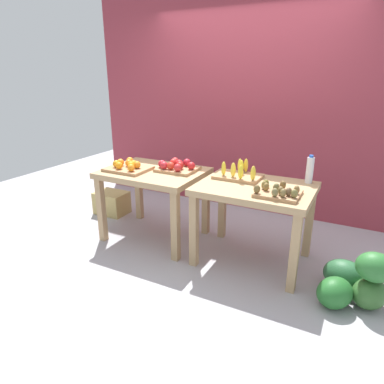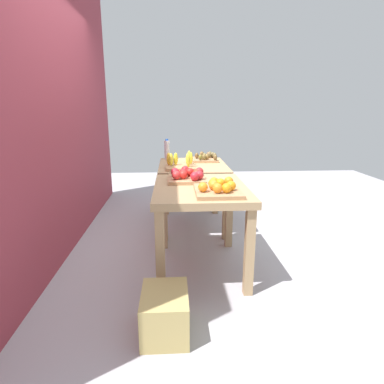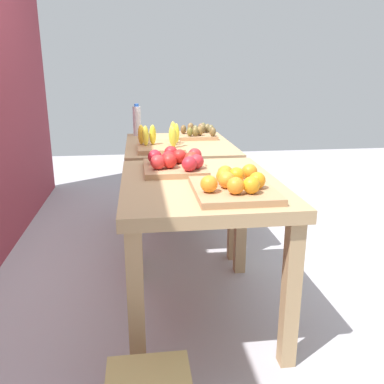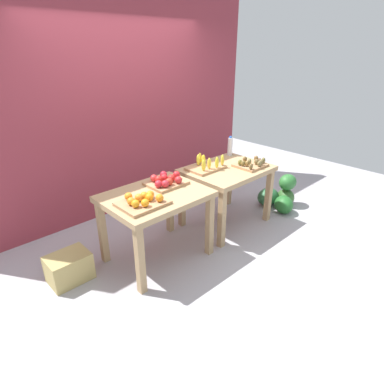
{
  "view_description": "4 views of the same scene",
  "coord_description": "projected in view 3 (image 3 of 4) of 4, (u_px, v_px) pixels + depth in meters",
  "views": [
    {
      "loc": [
        1.42,
        -2.91,
        1.75
      ],
      "look_at": [
        -0.09,
        -0.01,
        0.61
      ],
      "focal_mm": 32.03,
      "sensor_mm": 36.0,
      "label": 1
    },
    {
      "loc": [
        -3.27,
        0.23,
        1.43
      ],
      "look_at": [
        0.07,
        0.04,
        0.55
      ],
      "focal_mm": 30.28,
      "sensor_mm": 36.0,
      "label": 2
    },
    {
      "loc": [
        -2.56,
        0.3,
        1.32
      ],
      "look_at": [
        -0.07,
        -0.02,
        0.56
      ],
      "focal_mm": 38.44,
      "sensor_mm": 36.0,
      "label": 3
    },
    {
      "loc": [
        -2.33,
        -2.41,
        2.13
      ],
      "look_at": [
        -0.04,
        0.01,
        0.63
      ],
      "focal_mm": 29.97,
      "sensor_mm": 36.0,
      "label": 4
    }
  ],
  "objects": [
    {
      "name": "display_table_right",
      "position": [
        179.0,
        157.0,
        3.19
      ],
      "size": [
        1.04,
        0.8,
        0.77
      ],
      "color": "tan",
      "rests_on": "ground_plane"
    },
    {
      "name": "ground_plane",
      "position": [
        188.0,
        267.0,
        2.85
      ],
      "size": [
        8.0,
        8.0,
        0.0
      ],
      "primitive_type": "plane",
      "color": "#A6A2A9"
    },
    {
      "name": "display_table_left",
      "position": [
        200.0,
        202.0,
        2.13
      ],
      "size": [
        1.04,
        0.8,
        0.77
      ],
      "color": "tan",
      "rests_on": "ground_plane"
    },
    {
      "name": "apple_bin",
      "position": [
        176.0,
        163.0,
        2.28
      ],
      "size": [
        0.41,
        0.34,
        0.11
      ],
      "color": "tan",
      "rests_on": "display_table_left"
    },
    {
      "name": "orange_bin",
      "position": [
        234.0,
        185.0,
        1.87
      ],
      "size": [
        0.44,
        0.36,
        0.11
      ],
      "color": "tan",
      "rests_on": "display_table_left"
    },
    {
      "name": "watermelon_pile",
      "position": [
        194.0,
        184.0,
        4.23
      ],
      "size": [
        0.61,
        0.64,
        0.47
      ],
      "color": "#32612B",
      "rests_on": "ground_plane"
    },
    {
      "name": "kiwi_bin",
      "position": [
        197.0,
        133.0,
        3.4
      ],
      "size": [
        0.36,
        0.32,
        0.1
      ],
      "color": "tan",
      "rests_on": "display_table_right"
    },
    {
      "name": "banana_crate",
      "position": [
        161.0,
        143.0,
        2.92
      ],
      "size": [
        0.44,
        0.32,
        0.17
      ],
      "color": "tan",
      "rests_on": "display_table_right"
    },
    {
      "name": "water_bottle",
      "position": [
        137.0,
        121.0,
        3.47
      ],
      "size": [
        0.07,
        0.07,
        0.27
      ],
      "color": "silver",
      "rests_on": "display_table_right"
    }
  ]
}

